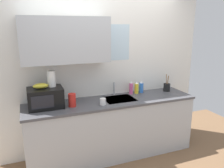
% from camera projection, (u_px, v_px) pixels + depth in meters
% --- Properties ---
extents(kitchen_wall_assembly, '(3.33, 0.42, 2.50)m').
position_uv_depth(kitchen_wall_assembly, '(97.00, 66.00, 3.46)').
color(kitchen_wall_assembly, white).
rests_on(kitchen_wall_assembly, ground).
extents(counter_unit, '(2.56, 0.63, 0.90)m').
position_uv_depth(counter_unit, '(112.00, 127.00, 3.46)').
color(counter_unit, '#B2B7BC').
rests_on(counter_unit, ground).
extents(sink_faucet, '(0.03, 0.03, 0.21)m').
position_uv_depth(sink_faucet, '(114.00, 89.00, 3.59)').
color(sink_faucet, '#B2B5BA').
rests_on(sink_faucet, counter_unit).
extents(microwave, '(0.46, 0.35, 0.27)m').
position_uv_depth(microwave, '(45.00, 98.00, 3.03)').
color(microwave, black).
rests_on(microwave, counter_unit).
extents(banana_bunch, '(0.20, 0.11, 0.07)m').
position_uv_depth(banana_bunch, '(41.00, 86.00, 2.97)').
color(banana_bunch, gold).
rests_on(banana_bunch, microwave).
extents(paper_towel_roll, '(0.11, 0.11, 0.22)m').
position_uv_depth(paper_towel_roll, '(51.00, 79.00, 3.05)').
color(paper_towel_roll, white).
rests_on(paper_towel_roll, microwave).
extents(dish_soap_bottle_pink, '(0.06, 0.06, 0.21)m').
position_uv_depth(dish_soap_bottle_pink, '(131.00, 88.00, 3.64)').
color(dish_soap_bottle_pink, '#E55999').
rests_on(dish_soap_bottle_pink, counter_unit).
extents(dish_soap_bottle_yellow, '(0.07, 0.07, 0.20)m').
position_uv_depth(dish_soap_bottle_yellow, '(137.00, 88.00, 3.67)').
color(dish_soap_bottle_yellow, yellow).
rests_on(dish_soap_bottle_yellow, counter_unit).
extents(dish_soap_bottle_blue, '(0.07, 0.07, 0.20)m').
position_uv_depth(dish_soap_bottle_blue, '(141.00, 87.00, 3.71)').
color(dish_soap_bottle_blue, blue).
rests_on(dish_soap_bottle_blue, counter_unit).
extents(cereal_canister, '(0.10, 0.10, 0.18)m').
position_uv_depth(cereal_canister, '(72.00, 100.00, 3.07)').
color(cereal_canister, red).
rests_on(cereal_canister, counter_unit).
extents(mug_white, '(0.08, 0.08, 0.09)m').
position_uv_depth(mug_white, '(103.00, 102.00, 3.15)').
color(mug_white, white).
rests_on(mug_white, counter_unit).
extents(utensil_crock, '(0.11, 0.11, 0.30)m').
position_uv_depth(utensil_crock, '(167.00, 87.00, 3.81)').
color(utensil_crock, black).
rests_on(utensil_crock, counter_unit).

